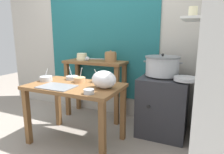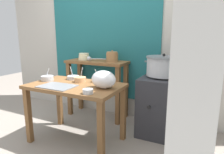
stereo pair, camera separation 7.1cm
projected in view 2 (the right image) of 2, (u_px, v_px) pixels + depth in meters
The scene contains 18 objects.
ground_plane at pixel (74, 141), 2.48m from camera, with size 9.00×9.00×0.00m, color gray.
wall_back at pixel (117, 34), 3.13m from camera, with size 4.40×0.12×2.60m.
wall_right at pixel (209, 34), 1.78m from camera, with size 0.30×3.20×2.60m.
prep_table at pixel (76, 94), 2.37m from camera, with size 1.10×0.66×0.72m.
back_shelf_table at pixel (97, 75), 3.12m from camera, with size 0.96×0.40×0.90m.
stove_block at pixel (164, 106), 2.61m from camera, with size 0.60×0.61×0.78m.
steamer_pot at pixel (163, 66), 2.53m from camera, with size 0.49×0.44×0.28m.
clay_pot at pixel (112, 57), 2.95m from camera, with size 0.18×0.18×0.17m.
bowl_stack_enamel at pixel (84, 57), 3.17m from camera, with size 0.17×0.17×0.11m.
ladle at pixel (90, 59), 3.04m from camera, with size 0.28×0.13×0.07m.
serving_tray at pixel (57, 86), 2.25m from camera, with size 0.40×0.28×0.01m, color slate.
plastic_bag at pixel (104, 79), 2.16m from camera, with size 0.28×0.21×0.20m, color white.
wide_pan at pixel (186, 79), 2.25m from camera, with size 0.26×0.26×0.04m, color #B7BABF.
prep_bowl_0 at pixel (80, 79), 2.47m from camera, with size 0.15×0.15×0.18m.
prep_bowl_1 at pixel (98, 79), 2.47m from camera, with size 0.14×0.14×0.17m.
prep_bowl_2 at pixel (73, 77), 2.62m from camera, with size 0.16×0.16×0.17m.
prep_bowl_3 at pixel (88, 91), 1.97m from camera, with size 0.11×0.11×0.05m.
prep_bowl_4 at pixel (47, 78), 2.54m from camera, with size 0.16×0.16×0.16m.
Camera 2 is at (1.42, -1.82, 1.29)m, focal length 31.95 mm.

